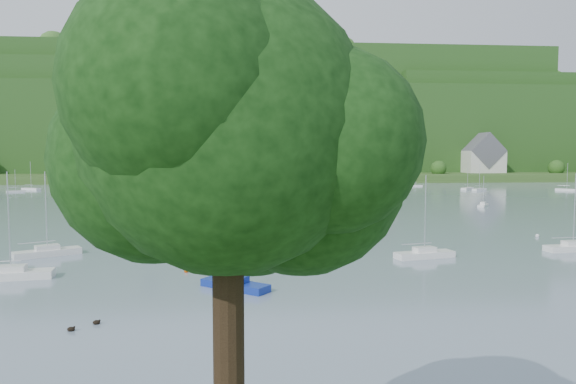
{
  "coord_description": "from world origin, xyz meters",
  "views": [
    {
      "loc": [
        -8.65,
        -19.03,
        10.94
      ],
      "look_at": [
        -0.63,
        75.0,
        4.0
      ],
      "focal_mm": 32.82,
      "sensor_mm": 36.0,
      "label": 1
    }
  ],
  "objects_px": {
    "near_sailboat_6": "(47,252)",
    "near_sailboat_4": "(573,247)",
    "near_sailboat_0": "(11,274)",
    "near_sailboat_3": "(424,253)",
    "near_sailboat_1": "(235,284)"
  },
  "relations": [
    {
      "from": "near_sailboat_6",
      "to": "near_sailboat_4",
      "type": "bearing_deg",
      "value": -33.17
    },
    {
      "from": "near_sailboat_4",
      "to": "near_sailboat_0",
      "type": "bearing_deg",
      "value": -178.15
    },
    {
      "from": "near_sailboat_0",
      "to": "near_sailboat_4",
      "type": "height_order",
      "value": "near_sailboat_0"
    },
    {
      "from": "near_sailboat_3",
      "to": "near_sailboat_4",
      "type": "relative_size",
      "value": 1.0
    },
    {
      "from": "near_sailboat_0",
      "to": "near_sailboat_6",
      "type": "relative_size",
      "value": 1.04
    },
    {
      "from": "near_sailboat_0",
      "to": "near_sailboat_4",
      "type": "xyz_separation_m",
      "value": [
        57.16,
        8.43,
        -0.02
      ]
    },
    {
      "from": "near_sailboat_0",
      "to": "near_sailboat_4",
      "type": "bearing_deg",
      "value": 0.43
    },
    {
      "from": "near_sailboat_0",
      "to": "near_sailboat_3",
      "type": "distance_m",
      "value": 39.65
    },
    {
      "from": "near_sailboat_4",
      "to": "near_sailboat_6",
      "type": "height_order",
      "value": "near_sailboat_6"
    },
    {
      "from": "near_sailboat_0",
      "to": "near_sailboat_6",
      "type": "xyz_separation_m",
      "value": [
        -0.67,
        10.5,
        -0.01
      ]
    },
    {
      "from": "near_sailboat_4",
      "to": "near_sailboat_6",
      "type": "relative_size",
      "value": 0.97
    },
    {
      "from": "near_sailboat_3",
      "to": "near_sailboat_4",
      "type": "bearing_deg",
      "value": -6.06
    },
    {
      "from": "near_sailboat_1",
      "to": "near_sailboat_4",
      "type": "distance_m",
      "value": 39.96
    },
    {
      "from": "near_sailboat_1",
      "to": "near_sailboat_3",
      "type": "bearing_deg",
      "value": 67.54
    },
    {
      "from": "near_sailboat_1",
      "to": "near_sailboat_0",
      "type": "bearing_deg",
      "value": -156.41
    }
  ]
}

